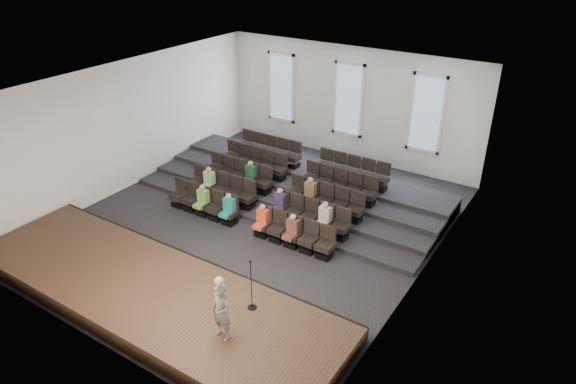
# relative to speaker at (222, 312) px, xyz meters

# --- Properties ---
(ground) EXTENTS (14.00, 14.00, 0.00)m
(ground) POSITION_rel_speaker_xyz_m (-3.06, 5.52, -1.27)
(ground) COLOR black
(ground) RESTS_ON ground
(ceiling) EXTENTS (12.00, 14.00, 0.02)m
(ceiling) POSITION_rel_speaker_xyz_m (-3.06, 5.52, 3.74)
(ceiling) COLOR white
(ceiling) RESTS_ON ground
(wall_back) EXTENTS (12.00, 0.04, 5.00)m
(wall_back) POSITION_rel_speaker_xyz_m (-3.06, 12.54, 1.23)
(wall_back) COLOR white
(wall_back) RESTS_ON ground
(wall_front) EXTENTS (12.00, 0.04, 5.00)m
(wall_front) POSITION_rel_speaker_xyz_m (-3.06, -1.50, 1.23)
(wall_front) COLOR white
(wall_front) RESTS_ON ground
(wall_left) EXTENTS (0.04, 14.00, 5.00)m
(wall_left) POSITION_rel_speaker_xyz_m (-9.08, 5.52, 1.23)
(wall_left) COLOR white
(wall_left) RESTS_ON ground
(wall_right) EXTENTS (0.04, 14.00, 5.00)m
(wall_right) POSITION_rel_speaker_xyz_m (2.96, 5.52, 1.23)
(wall_right) COLOR white
(wall_right) RESTS_ON ground
(stage) EXTENTS (11.80, 3.60, 0.50)m
(stage) POSITION_rel_speaker_xyz_m (-3.06, 0.42, -1.02)
(stage) COLOR #402A1B
(stage) RESTS_ON ground
(stage_lip) EXTENTS (11.80, 0.06, 0.52)m
(stage_lip) POSITION_rel_speaker_xyz_m (-3.06, 2.19, -1.02)
(stage_lip) COLOR black
(stage_lip) RESTS_ON ground
(risers) EXTENTS (11.80, 4.80, 0.60)m
(risers) POSITION_rel_speaker_xyz_m (-3.06, 8.69, -1.07)
(risers) COLOR black
(risers) RESTS_ON ground
(seating_rows) EXTENTS (6.80, 4.70, 1.67)m
(seating_rows) POSITION_rel_speaker_xyz_m (-3.06, 7.06, -0.59)
(seating_rows) COLOR black
(seating_rows) RESTS_ON ground
(windows) EXTENTS (8.44, 0.10, 3.24)m
(windows) POSITION_rel_speaker_xyz_m (-3.06, 12.47, 1.43)
(windows) COLOR white
(windows) RESTS_ON wall_back
(audience) EXTENTS (5.45, 2.64, 1.10)m
(audience) POSITION_rel_speaker_xyz_m (-2.97, 5.74, -0.47)
(audience) COLOR #72AF46
(audience) RESTS_ON seating_rows
(speaker) EXTENTS (0.59, 0.41, 1.53)m
(speaker) POSITION_rel_speaker_xyz_m (0.00, 0.00, 0.00)
(speaker) COLOR slate
(speaker) RESTS_ON stage
(mic_stand) EXTENTS (0.25, 0.25, 1.50)m
(mic_stand) POSITION_rel_speaker_xyz_m (-0.04, 1.24, -0.32)
(mic_stand) COLOR black
(mic_stand) RESTS_ON stage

